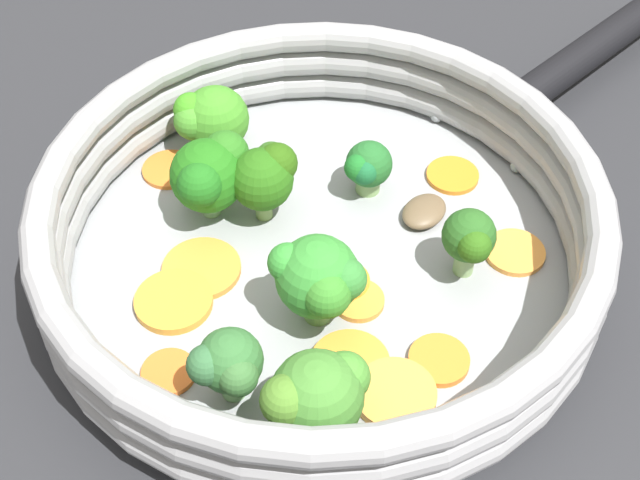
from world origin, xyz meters
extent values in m
plane|color=#27272A|center=(0.00, 0.00, 0.00)|extent=(4.00, 4.00, 0.00)
cylinder|color=#939699|center=(0.00, 0.00, 0.01)|extent=(0.31, 0.31, 0.01)
torus|color=#969698|center=(0.00, 0.00, 0.02)|extent=(0.33, 0.33, 0.02)
torus|color=#969698|center=(0.00, 0.00, 0.04)|extent=(0.33, 0.33, 0.02)
torus|color=#969698|center=(0.00, 0.00, 0.06)|extent=(0.33, 0.33, 0.02)
cylinder|color=black|center=(-0.05, 0.26, 0.03)|extent=(0.07, 0.22, 0.03)
sphere|color=#929A95|center=(0.01, 0.15, 0.02)|extent=(0.01, 0.01, 0.01)
sphere|color=#92969B|center=(-0.06, 0.13, 0.02)|extent=(0.01, 0.01, 0.01)
cylinder|color=orange|center=(0.03, 0.00, 0.01)|extent=(0.04, 0.04, 0.00)
cylinder|color=orange|center=(0.10, 0.01, 0.01)|extent=(0.05, 0.05, 0.00)
cylinder|color=orange|center=(0.03, -0.11, 0.01)|extent=(0.03, 0.03, 0.00)
cylinder|color=orange|center=(-0.09, -0.01, 0.02)|extent=(0.04, 0.04, 0.01)
cylinder|color=#F9993E|center=(0.06, 0.10, 0.01)|extent=(0.04, 0.04, 0.00)
cylinder|color=#F69B40|center=(0.10, -0.02, 0.02)|extent=(0.06, 0.06, 0.01)
cylinder|color=orange|center=(0.07, -0.03, 0.01)|extent=(0.06, 0.06, 0.00)
cylinder|color=orange|center=(-0.01, -0.09, 0.02)|extent=(0.05, 0.05, 0.01)
cylinder|color=orange|center=(-0.11, -0.04, 0.01)|extent=(0.04, 0.04, 0.00)
cylinder|color=orange|center=(-0.01, 0.11, 0.01)|extent=(0.05, 0.05, 0.00)
cylinder|color=orange|center=(-0.03, -0.06, 0.01)|extent=(0.07, 0.07, 0.00)
cylinder|color=orange|center=(0.04, 0.00, 0.01)|extent=(0.03, 0.03, 0.00)
cylinder|color=#649654|center=(-0.12, -0.01, 0.02)|extent=(0.01, 0.01, 0.01)
sphere|color=#3E8825|center=(-0.12, -0.01, 0.04)|extent=(0.04, 0.04, 0.04)
sphere|color=#3B901E|center=(-0.12, -0.02, 0.05)|extent=(0.02, 0.02, 0.02)
sphere|color=#438C29|center=(-0.12, -0.02, 0.04)|extent=(0.02, 0.02, 0.02)
cylinder|color=#7A9B50|center=(-0.05, -0.01, 0.02)|extent=(0.01, 0.01, 0.02)
sphere|color=#276114|center=(-0.05, -0.01, 0.04)|extent=(0.04, 0.04, 0.04)
sphere|color=#2E5A1C|center=(-0.05, 0.00, 0.05)|extent=(0.02, 0.02, 0.02)
sphere|color=#2A5710|center=(-0.05, 0.00, 0.05)|extent=(0.02, 0.02, 0.02)
cylinder|color=#7FB468|center=(0.10, -0.06, 0.02)|extent=(0.02, 0.02, 0.02)
sphere|color=#417E2E|center=(0.10, -0.06, 0.04)|extent=(0.05, 0.05, 0.05)
sphere|color=#44862F|center=(0.10, -0.05, 0.05)|extent=(0.03, 0.03, 0.03)
sphere|color=#4B7D28|center=(0.10, -0.08, 0.05)|extent=(0.03, 0.03, 0.03)
cylinder|color=#7AA664|center=(-0.07, -0.04, 0.02)|extent=(0.01, 0.01, 0.02)
sphere|color=#216A17|center=(-0.07, -0.04, 0.04)|extent=(0.05, 0.05, 0.05)
sphere|color=#1E671A|center=(-0.06, -0.05, 0.05)|extent=(0.03, 0.03, 0.03)
sphere|color=#2B6D1E|center=(-0.07, -0.02, 0.05)|extent=(0.03, 0.03, 0.03)
cylinder|color=#89AB6A|center=(0.05, 0.07, 0.02)|extent=(0.01, 0.01, 0.02)
sphere|color=#275B1F|center=(0.05, 0.07, 0.04)|extent=(0.03, 0.03, 0.03)
sphere|color=#2C5F15|center=(0.06, 0.06, 0.05)|extent=(0.02, 0.02, 0.02)
sphere|color=#235523|center=(0.06, 0.06, 0.05)|extent=(0.02, 0.02, 0.02)
cylinder|color=#6CA45E|center=(0.06, -0.09, 0.02)|extent=(0.01, 0.01, 0.02)
sphere|color=#316731|center=(0.06, -0.09, 0.04)|extent=(0.03, 0.03, 0.03)
sphere|color=#326438|center=(0.05, -0.10, 0.05)|extent=(0.02, 0.02, 0.02)
sphere|color=#376832|center=(0.07, -0.09, 0.04)|extent=(0.02, 0.02, 0.02)
cylinder|color=#83A864|center=(-0.03, 0.06, 0.02)|extent=(0.02, 0.02, 0.01)
sphere|color=#226228|center=(-0.03, 0.06, 0.03)|extent=(0.03, 0.03, 0.03)
sphere|color=#186031|center=(-0.03, 0.05, 0.04)|extent=(0.02, 0.02, 0.02)
sphere|color=#1A6A23|center=(-0.03, 0.05, 0.04)|extent=(0.02, 0.02, 0.02)
cylinder|color=#679746|center=(0.04, -0.02, 0.02)|extent=(0.02, 0.02, 0.02)
sphere|color=#33872F|center=(0.04, -0.02, 0.05)|extent=(0.05, 0.05, 0.05)
sphere|color=#328D30|center=(0.03, -0.04, 0.06)|extent=(0.02, 0.02, 0.02)
sphere|color=#368028|center=(0.05, -0.03, 0.05)|extent=(0.03, 0.03, 0.03)
sphere|color=#337D32|center=(0.05, -0.02, 0.05)|extent=(0.02, 0.02, 0.02)
ellipsoid|color=brown|center=(-0.09, -0.01, 0.02)|extent=(0.04, 0.04, 0.01)
ellipsoid|color=brown|center=(0.01, 0.07, 0.02)|extent=(0.03, 0.04, 0.01)
camera|label=1|loc=(0.29, -0.19, 0.41)|focal=50.00mm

